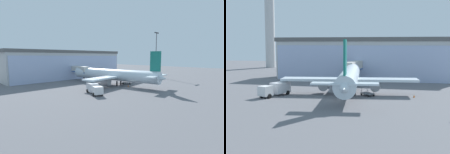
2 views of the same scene
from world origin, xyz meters
TOP-DOWN VIEW (x-y plane):
  - ground at (0.00, 0.00)m, footprint 240.00×240.00m
  - terminal_building at (-0.00, 36.97)m, footprint 53.38×13.86m
  - jet_bridge at (-1.39, 27.66)m, footprint 3.89×14.99m
  - apron_light_mast at (31.69, 10.52)m, footprint 3.20×0.40m
  - airplane at (0.27, 8.43)m, footprint 28.44×37.66m
  - catering_truck at (-13.81, 2.33)m, footprint 4.66×7.60m
  - baggage_cart at (4.38, 6.27)m, footprint 3.09×3.13m
  - safety_cone_nose at (0.90, 2.65)m, footprint 0.36×0.36m
  - safety_cone_wingtip at (13.58, 6.45)m, footprint 0.36×0.36m

SIDE VIEW (x-z plane):
  - ground at x=0.00m, z-range 0.00..0.00m
  - safety_cone_nose at x=0.90m, z-range 0.00..0.55m
  - safety_cone_wingtip at x=13.58m, z-range 0.00..0.55m
  - baggage_cart at x=4.38m, z-range -0.25..1.25m
  - catering_truck at x=-13.81m, z-range 0.14..2.79m
  - airplane at x=0.27m, z-range -2.16..9.11m
  - jet_bridge at x=-1.39m, z-range 1.55..7.40m
  - terminal_building at x=0.00m, z-range 0.00..12.37m
  - apron_light_mast at x=31.69m, z-range 1.79..22.77m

